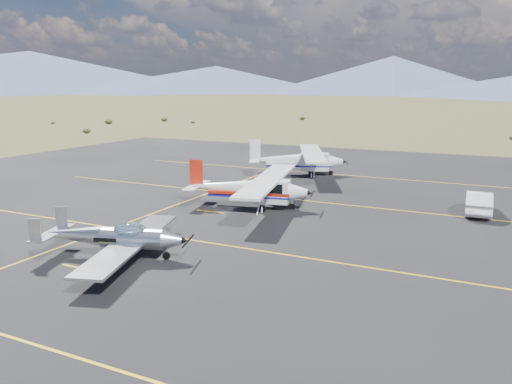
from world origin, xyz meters
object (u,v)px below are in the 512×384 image
Objects in this scene: sedan at (479,202)px; aircraft_plain at (298,159)px; aircraft_low_wing at (116,237)px; aircraft_cessna at (250,187)px.

aircraft_plain is at bearing -31.12° from sedan.
sedan is at bearing -51.17° from aircraft_plain.
aircraft_low_wing is at bearing 44.73° from sedan.
aircraft_cessna reaches higher than aircraft_low_wing.
aircraft_cessna is at bearing 66.22° from aircraft_low_wing.
sedan is at bearing 29.71° from aircraft_low_wing.
aircraft_cessna is 12.80m from aircraft_plain.
aircraft_low_wing is 0.78× the size of aircraft_cessna.
aircraft_plain is 17.03m from sedan.
aircraft_low_wing is at bearing -108.26° from aircraft_cessna.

